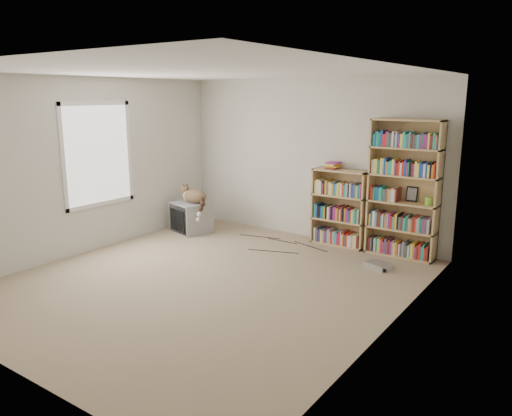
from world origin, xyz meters
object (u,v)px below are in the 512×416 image
Objects in this scene: crt_tv at (191,217)px; dvd_player at (378,265)px; cat at (195,199)px; bookcase_short at (340,211)px; bookcase_tall at (404,193)px.

crt_tv reaches higher than dvd_player.
bookcase_short is at bearing 15.84° from cat.
dvd_player is at bearing -1.84° from cat.
crt_tv is 3.27m from dvd_player.
cat is at bearing 6.59° from crt_tv.
bookcase_short reaches higher than dvd_player.
bookcase_short is at bearing 33.65° from crt_tv.
dvd_player is at bearing -94.04° from bookcase_tall.
cat is at bearing -158.99° from dvd_player.
bookcase_tall reaches higher than crt_tv.
cat is at bearing -166.39° from bookcase_tall.
bookcase_tall is at bearing 105.59° from dvd_player.
dvd_player is at bearing 16.88° from crt_tv.
dvd_player is (-0.05, -0.70, -0.88)m from bookcase_tall.
bookcase_tall is at bearing 28.72° from crt_tv.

